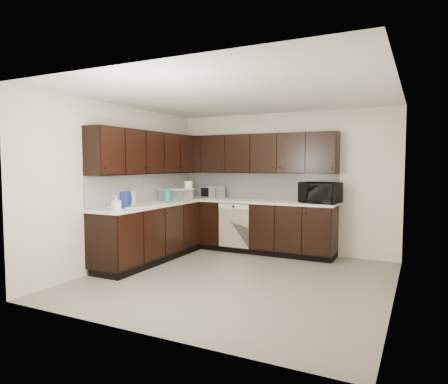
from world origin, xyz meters
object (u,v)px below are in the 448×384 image
(storage_bin, at_px, (177,195))
(blue_pitcher, at_px, (125,200))
(sink, at_px, (138,210))
(microwave, at_px, (320,193))
(toaster_oven, at_px, (212,192))

(storage_bin, xyz_separation_m, blue_pitcher, (0.03, -1.40, 0.03))
(blue_pitcher, bearing_deg, sink, 93.08)
(microwave, bearing_deg, blue_pitcher, -128.74)
(storage_bin, relative_size, blue_pitcher, 2.03)
(microwave, xyz_separation_m, blue_pitcher, (-2.39, -2.02, -0.05))
(storage_bin, height_order, blue_pitcher, blue_pitcher)
(microwave, height_order, toaster_oven, microwave)
(sink, xyz_separation_m, storage_bin, (0.02, 1.07, 0.16))
(microwave, xyz_separation_m, toaster_oven, (-2.03, 0.02, -0.05))
(blue_pitcher, bearing_deg, toaster_oven, 75.65)
(storage_bin, distance_m, blue_pitcher, 1.40)
(microwave, distance_m, storage_bin, 2.49)
(sink, xyz_separation_m, toaster_oven, (0.40, 1.71, 0.18))
(microwave, distance_m, toaster_oven, 2.03)
(sink, distance_m, toaster_oven, 1.76)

